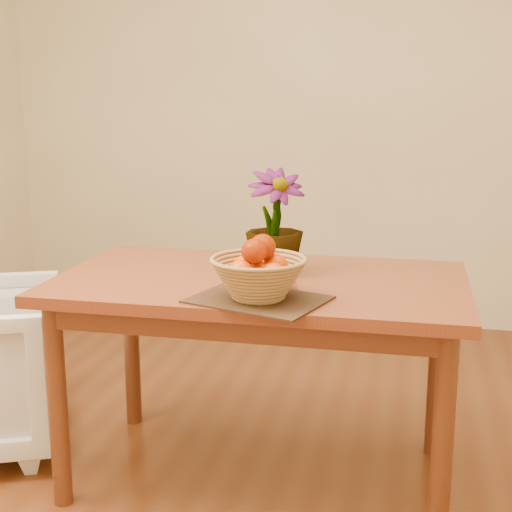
# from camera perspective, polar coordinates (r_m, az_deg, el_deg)

# --- Properties ---
(wall_back) EXTENTS (4.00, 0.02, 2.70)m
(wall_back) POSITION_cam_1_polar(r_m,az_deg,el_deg) (4.30, 5.97, 12.40)
(wall_back) COLOR #FDEDC0
(wall_back) RESTS_ON floor
(table) EXTENTS (1.40, 0.80, 0.75)m
(table) POSITION_cam_1_polar(r_m,az_deg,el_deg) (2.48, 0.35, -3.70)
(table) COLOR maroon
(table) RESTS_ON floor
(placemat) EXTENTS (0.46, 0.40, 0.01)m
(placemat) POSITION_cam_1_polar(r_m,az_deg,el_deg) (2.18, 0.19, -3.49)
(placemat) COLOR #3B2715
(placemat) RESTS_ON table
(wicker_basket) EXTENTS (0.30, 0.30, 0.12)m
(wicker_basket) POSITION_cam_1_polar(r_m,az_deg,el_deg) (2.16, 0.20, -1.90)
(wicker_basket) COLOR #A27D43
(wicker_basket) RESTS_ON placemat
(orange_pile) EXTENTS (0.18, 0.19, 0.15)m
(orange_pile) POSITION_cam_1_polar(r_m,az_deg,el_deg) (2.15, 0.21, -0.34)
(orange_pile) COLOR #F04803
(orange_pile) RESTS_ON wicker_basket
(potted_plant) EXTENTS (0.28, 0.28, 0.37)m
(potted_plant) POSITION_cam_1_polar(r_m,az_deg,el_deg) (2.48, 1.50, 2.75)
(potted_plant) COLOR #1A4814
(potted_plant) RESTS_ON table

